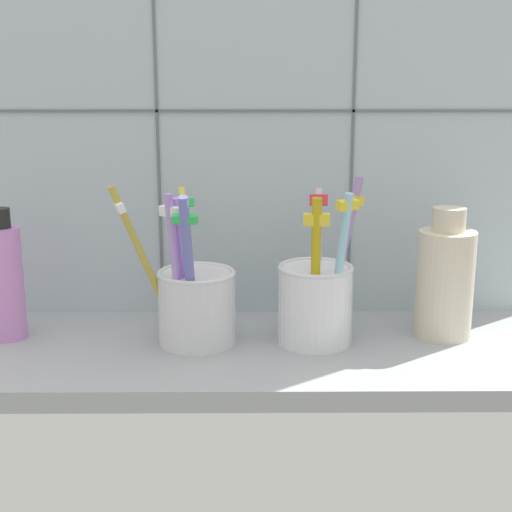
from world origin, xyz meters
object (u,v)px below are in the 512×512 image
Objects in this scene: toothbrush_cup_right at (316,299)px; soap_bottle at (5,280)px; ceramic_vase at (445,280)px; toothbrush_cup_left at (195,301)px.

soap_bottle is (-31.81, 1.64, 1.52)cm from toothbrush_cup_right.
soap_bottle is (-45.27, -0.24, 0.12)cm from ceramic_vase.
soap_bottle is (-19.53, 1.78, 1.75)cm from toothbrush_cup_left.
toothbrush_cup_right is at bearing -172.04° from ceramic_vase.
toothbrush_cup_right is 1.22× the size of ceramic_vase.
toothbrush_cup_right is 1.22× the size of soap_bottle.
toothbrush_cup_left is 0.99× the size of toothbrush_cup_right.
toothbrush_cup_left is at bearing -179.35° from toothbrush_cup_right.
toothbrush_cup_left is at bearing -175.51° from ceramic_vase.
toothbrush_cup_left is 19.69cm from soap_bottle.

